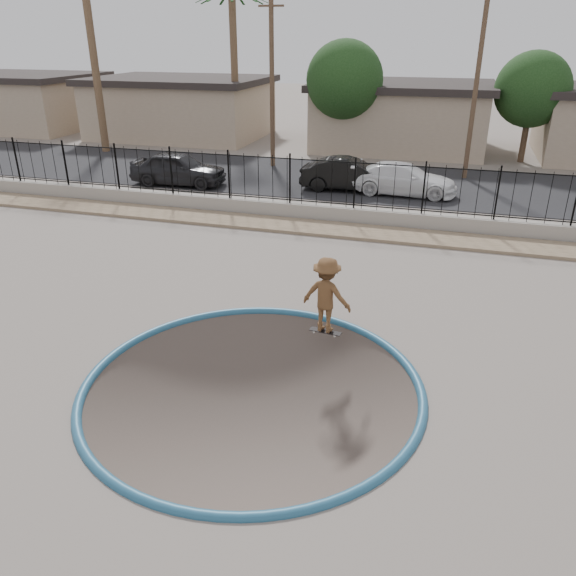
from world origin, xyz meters
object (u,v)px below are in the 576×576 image
(skater, at_px, (326,299))
(car_a, at_px, (178,168))
(car_b, at_px, (349,174))
(car_c, at_px, (403,179))
(skateboard, at_px, (325,331))

(skater, relative_size, car_a, 0.41)
(skater, relative_size, car_b, 0.42)
(car_c, bearing_deg, car_a, 98.23)
(skateboard, bearing_deg, skater, -128.42)
(skater, xyz_separation_m, car_b, (-1.99, 13.40, -0.17))
(car_a, xyz_separation_m, car_c, (10.35, 1.24, -0.08))
(skateboard, relative_size, car_c, 0.17)
(skateboard, distance_m, car_b, 13.57)
(skateboard, distance_m, car_a, 15.70)
(skater, bearing_deg, car_b, -71.89)
(skateboard, bearing_deg, car_b, 105.03)
(car_a, bearing_deg, skater, -143.44)
(skater, distance_m, car_b, 13.55)
(skateboard, bearing_deg, car_c, 94.71)
(car_a, height_order, car_c, car_a)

